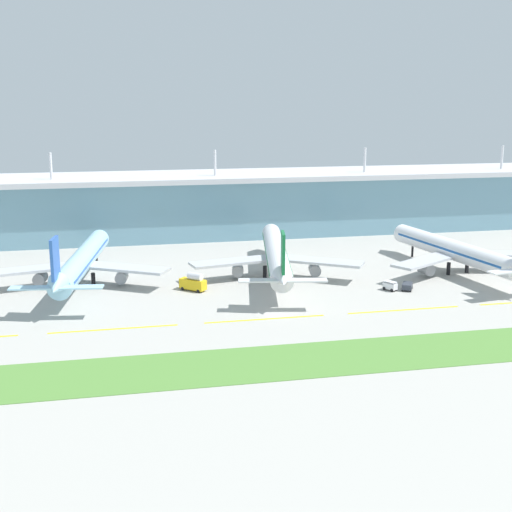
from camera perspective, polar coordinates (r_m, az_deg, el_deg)
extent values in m
plane|color=#A8A59E|center=(160.70, 1.62, -4.94)|extent=(600.00, 600.00, 0.00)
cube|color=#6693A8|center=(253.12, -3.56, 4.09)|extent=(280.00, 28.00, 20.67)
cube|color=silver|center=(251.62, -3.59, 6.62)|extent=(288.00, 34.00, 1.80)
cylinder|color=silver|center=(243.82, -16.66, 7.17)|extent=(0.90, 0.90, 9.00)
cylinder|color=silver|center=(245.56, -3.42, 7.73)|extent=(0.90, 0.90, 9.00)
cylinder|color=silver|center=(259.66, 9.02, 7.88)|extent=(0.90, 0.90, 9.00)
cylinder|color=silver|center=(284.29, 19.74, 7.72)|extent=(0.90, 0.90, 9.00)
cylinder|color=#9ED1EA|center=(192.13, -14.21, -0.33)|extent=(14.13, 57.69, 5.80)
cone|color=#9ED1EA|center=(221.69, -12.77, 1.50)|extent=(6.04, 4.76, 5.51)
cone|color=#9ED1EA|center=(161.75, -16.27, -2.50)|extent=(5.85, 7.28, 5.72)
cube|color=#2D5BB7|center=(161.15, -16.34, -0.20)|extent=(1.63, 6.43, 9.50)
cube|color=#9ED1EA|center=(163.59, -18.11, -2.53)|extent=(10.36, 4.63, 0.36)
cube|color=#9ED1EA|center=(161.12, -14.32, -2.52)|extent=(10.36, 4.63, 0.36)
cube|color=#B7BABF|center=(190.89, -17.97, -1.06)|extent=(24.93, 12.25, 0.70)
cylinder|color=gray|center=(192.61, -17.46, -1.76)|extent=(3.82, 4.92, 3.20)
cube|color=#B7BABF|center=(186.26, -10.81, -0.99)|extent=(24.14, 18.01, 0.70)
cylinder|color=gray|center=(188.49, -11.08, -1.71)|extent=(3.82, 4.92, 3.20)
cylinder|color=black|center=(213.82, -13.09, -0.22)|extent=(0.70, 0.70, 3.60)
cylinder|color=black|center=(191.02, -15.24, -1.92)|extent=(1.10, 1.10, 3.60)
cylinder|color=black|center=(189.80, -13.35, -1.91)|extent=(1.10, 1.10, 3.60)
cube|color=#2D5BB7|center=(192.04, -14.21, -0.21)|extent=(13.33, 52.01, 0.60)
cylinder|color=silver|center=(194.33, 1.65, 0.22)|extent=(16.92, 61.31, 5.80)
cone|color=silver|center=(226.24, 1.24, 2.05)|extent=(6.15, 4.94, 5.51)
cone|color=silver|center=(161.43, 2.25, -2.01)|extent=(6.06, 7.42, 5.72)
cube|color=#146B38|center=(160.85, 2.25, 0.30)|extent=(1.86, 6.42, 9.50)
cube|color=silver|center=(161.73, 0.29, -2.04)|extent=(10.42, 4.98, 0.36)
cube|color=silver|center=(162.39, 4.18, -2.02)|extent=(10.42, 4.98, 0.36)
cube|color=#B7BABF|center=(190.09, -1.90, -0.47)|extent=(24.87, 11.43, 0.70)
cylinder|color=gray|center=(192.15, -1.53, -1.18)|extent=(3.97, 5.01, 3.20)
cube|color=#B7BABF|center=(191.31, 5.31, -0.44)|extent=(23.89, 18.64, 0.70)
cylinder|color=gray|center=(193.24, 4.89, -1.15)|extent=(3.97, 5.01, 3.20)
cylinder|color=black|center=(217.76, 1.35, 0.36)|extent=(0.70, 0.70, 3.60)
cylinder|color=black|center=(192.39, 0.74, -1.35)|extent=(1.10, 1.10, 3.60)
cylinder|color=black|center=(192.71, 2.64, -1.33)|extent=(1.10, 1.10, 3.60)
cube|color=#146B38|center=(194.24, 1.65, 0.34)|extent=(15.84, 55.29, 0.60)
cylinder|color=white|center=(206.97, 15.98, 0.51)|extent=(14.29, 53.76, 5.80)
cone|color=white|center=(230.05, 11.71, 1.97)|extent=(6.08, 4.83, 5.51)
cube|color=white|center=(181.29, 20.11, -1.20)|extent=(10.38, 4.76, 0.36)
cube|color=#B7BABF|center=(196.83, 13.92, -0.39)|extent=(24.05, 18.25, 0.70)
cylinder|color=gray|center=(199.30, 13.93, -1.05)|extent=(3.88, 4.95, 3.20)
cube|color=#B7BABF|center=(211.27, 19.28, 0.17)|extent=(24.91, 11.94, 0.70)
cylinder|color=gray|center=(212.19, 18.73, -0.52)|extent=(3.88, 4.95, 3.20)
cylinder|color=black|center=(223.89, 12.85, 0.38)|extent=(0.70, 0.70, 3.60)
cylinder|color=black|center=(203.79, 15.68, -1.02)|extent=(1.10, 1.10, 3.60)
cylinder|color=black|center=(207.61, 17.10, -0.86)|extent=(1.10, 1.10, 3.60)
cube|color=#19519E|center=(206.89, 15.99, 0.62)|extent=(13.48, 48.48, 0.60)
cube|color=yellow|center=(154.50, -11.72, -5.95)|extent=(28.00, 0.70, 0.04)
cube|color=yellow|center=(157.90, 0.75, -5.26)|extent=(28.00, 0.70, 0.04)
cube|color=yellow|center=(168.24, 12.16, -4.40)|extent=(28.00, 0.70, 0.04)
cube|color=#518438|center=(134.78, 4.45, -8.56)|extent=(300.00, 18.00, 0.10)
cube|color=#333842|center=(185.28, 12.44, -2.43)|extent=(4.27, 5.01, 1.40)
cylinder|color=black|center=(183.90, 12.72, -2.79)|extent=(0.75, 0.96, 0.90)
cylinder|color=black|center=(184.08, 12.05, -2.74)|extent=(0.75, 0.96, 0.90)
cylinder|color=black|center=(186.86, 12.81, -2.54)|extent=(0.75, 0.96, 0.90)
cylinder|color=black|center=(187.04, 12.15, -2.49)|extent=(0.75, 0.96, 0.90)
cube|color=gold|center=(181.12, -5.26, -2.33)|extent=(7.08, 6.77, 2.60)
cylinder|color=silver|center=(180.10, -5.06, -1.69)|extent=(4.31, 4.17, 2.00)
cylinder|color=black|center=(182.00, -6.11, -2.70)|extent=(0.90, 0.86, 0.90)
cylinder|color=black|center=(183.81, -5.67, -2.53)|extent=(0.90, 0.86, 0.90)
cylinder|color=black|center=(179.14, -4.81, -2.93)|extent=(0.90, 0.86, 0.90)
cylinder|color=black|center=(180.98, -4.38, -2.75)|extent=(0.90, 0.86, 0.90)
cube|color=silver|center=(183.89, 11.07, -2.45)|extent=(3.35, 4.02, 1.60)
cube|color=silver|center=(183.59, 11.08, -2.10)|extent=(3.17, 3.71, 0.16)
cylinder|color=black|center=(184.22, 10.59, -2.66)|extent=(0.75, 0.96, 0.90)
cylinder|color=black|center=(185.46, 10.90, -2.57)|extent=(0.75, 0.96, 0.90)
cylinder|color=black|center=(182.75, 11.22, -2.81)|extent=(0.75, 0.96, 0.90)
cylinder|color=black|center=(184.00, 11.52, -2.72)|extent=(0.75, 0.96, 0.90)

